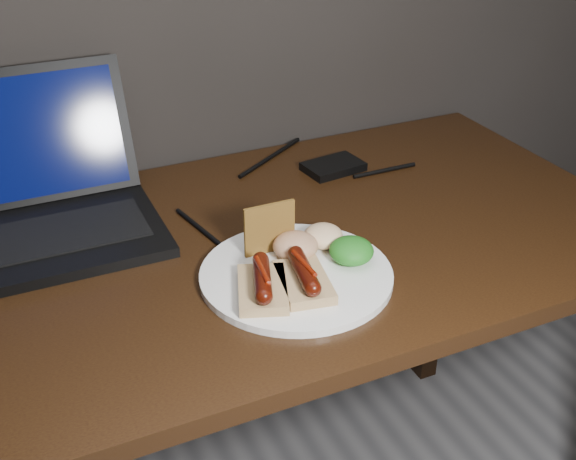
{
  "coord_description": "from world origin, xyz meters",
  "views": [
    {
      "loc": [
        -0.35,
        0.42,
        1.37
      ],
      "look_at": [
        0.04,
        1.28,
        0.82
      ],
      "focal_mm": 45.0,
      "sensor_mm": 36.0,
      "label": 1
    }
  ],
  "objects": [
    {
      "name": "desk_cables",
      "position": [
        0.0,
        1.54,
        0.75
      ],
      "size": [
        0.87,
        0.38,
        0.01
      ],
      "color": "black",
      "rests_on": "desk"
    },
    {
      "name": "bread_sausage_center",
      "position": [
        0.04,
        1.21,
        0.78
      ],
      "size": [
        0.09,
        0.13,
        0.04
      ],
      "color": "tan",
      "rests_on": "plate"
    },
    {
      "name": "hard_drive",
      "position": [
        0.28,
        1.57,
        0.76
      ],
      "size": [
        0.12,
        0.09,
        0.02
      ],
      "primitive_type": "cube",
      "rotation": [
        0.0,
        0.0,
        0.12
      ],
      "color": "black",
      "rests_on": "desk"
    },
    {
      "name": "desk",
      "position": [
        0.0,
        1.38,
        0.66
      ],
      "size": [
        1.4,
        0.7,
        0.75
      ],
      "color": "black",
      "rests_on": "ground"
    },
    {
      "name": "salad_greens",
      "position": [
        0.14,
        1.24,
        0.78
      ],
      "size": [
        0.07,
        0.07,
        0.04
      ],
      "primitive_type": "ellipsoid",
      "color": "#1B5F13",
      "rests_on": "plate"
    },
    {
      "name": "coleslaw_mound",
      "position": [
        0.12,
        1.3,
        0.78
      ],
      "size": [
        0.06,
        0.06,
        0.04
      ],
      "primitive_type": "ellipsoid",
      "color": "beige",
      "rests_on": "plate"
    },
    {
      "name": "plate",
      "position": [
        0.04,
        1.25,
        0.76
      ],
      "size": [
        0.35,
        0.35,
        0.01
      ],
      "primitive_type": "cylinder",
      "rotation": [
        0.0,
        0.0,
        -0.21
      ],
      "color": "white",
      "rests_on": "desk"
    },
    {
      "name": "laptop",
      "position": [
        -0.28,
        1.57,
        0.8
      ],
      "size": [
        0.36,
        0.34,
        0.25
      ],
      "color": "black",
      "rests_on": "desk"
    },
    {
      "name": "bread_sausage_left",
      "position": [
        -0.02,
        1.22,
        0.78
      ],
      "size": [
        0.11,
        0.13,
        0.04
      ],
      "color": "tan",
      "rests_on": "plate"
    },
    {
      "name": "crispbread",
      "position": [
        0.03,
        1.32,
        0.8
      ],
      "size": [
        0.09,
        0.01,
        0.08
      ],
      "primitive_type": "cube",
      "color": "olive",
      "rests_on": "plate"
    },
    {
      "name": "salsa_mound",
      "position": [
        0.06,
        1.29,
        0.78
      ],
      "size": [
        0.07,
        0.07,
        0.04
      ],
      "primitive_type": "ellipsoid",
      "color": "maroon",
      "rests_on": "plate"
    }
  ]
}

